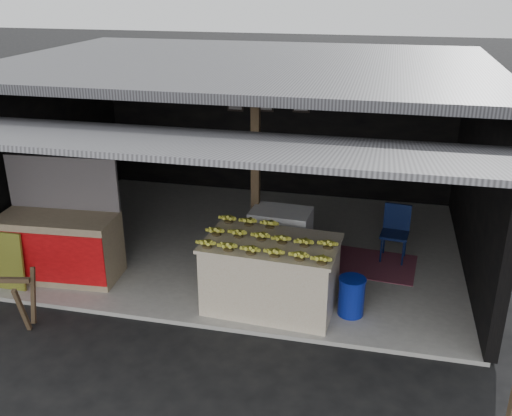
% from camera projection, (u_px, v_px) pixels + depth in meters
% --- Properties ---
extents(ground, '(80.00, 80.00, 0.00)m').
position_uv_depth(ground, '(199.00, 328.00, 7.27)').
color(ground, black).
rests_on(ground, ground).
extents(concrete_slab, '(7.00, 5.00, 0.06)m').
position_uv_depth(concrete_slab, '(246.00, 243.00, 9.51)').
color(concrete_slab, gray).
rests_on(concrete_slab, ground).
extents(shophouse, '(7.40, 7.29, 3.02)m').
position_uv_depth(shophouse, '(250.00, 117.00, 9.01)').
color(shophouse, black).
rests_on(shophouse, ground).
extents(banana_table, '(1.78, 1.16, 0.95)m').
position_uv_depth(banana_table, '(271.00, 274.00, 7.47)').
color(banana_table, beige).
rests_on(banana_table, concrete_slab).
extents(banana_pile, '(1.65, 1.05, 0.19)m').
position_uv_depth(banana_pile, '(271.00, 235.00, 7.26)').
color(banana_pile, yellow).
rests_on(banana_pile, banana_table).
extents(white_crate, '(0.90, 0.64, 0.96)m').
position_uv_depth(white_crate, '(280.00, 240.00, 8.42)').
color(white_crate, white).
rests_on(white_crate, concrete_slab).
extents(neighbor_stall, '(1.73, 0.87, 1.74)m').
position_uv_depth(neighbor_stall, '(60.00, 244.00, 8.23)').
color(neighbor_stall, '#998466').
rests_on(neighbor_stall, concrete_slab).
extents(green_signboard, '(0.57, 0.11, 0.85)m').
position_uv_depth(green_signboard, '(5.00, 261.00, 7.94)').
color(green_signboard, black).
rests_on(green_signboard, concrete_slab).
extents(sawhorse, '(0.75, 0.74, 0.71)m').
position_uv_depth(sawhorse, '(4.00, 296.00, 7.12)').
color(sawhorse, '#4C3A26').
rests_on(sawhorse, ground).
extents(water_barrel, '(0.34, 0.34, 0.49)m').
position_uv_depth(water_barrel, '(351.00, 297.00, 7.38)').
color(water_barrel, navy).
rests_on(water_barrel, concrete_slab).
extents(plastic_chair, '(0.45, 0.45, 0.86)m').
position_uv_depth(plastic_chair, '(396.00, 228.00, 8.78)').
color(plastic_chair, '#0A153B').
rests_on(plastic_chair, concrete_slab).
extents(magenta_rug, '(1.59, 1.14, 0.01)m').
position_uv_depth(magenta_rug, '(365.00, 263.00, 8.77)').
color(magenta_rug, maroon).
rests_on(magenta_rug, concrete_slab).
extents(picture_frames, '(1.62, 0.04, 0.46)m').
position_uv_depth(picture_frames, '(267.00, 101.00, 10.99)').
color(picture_frames, black).
rests_on(picture_frames, shophouse).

